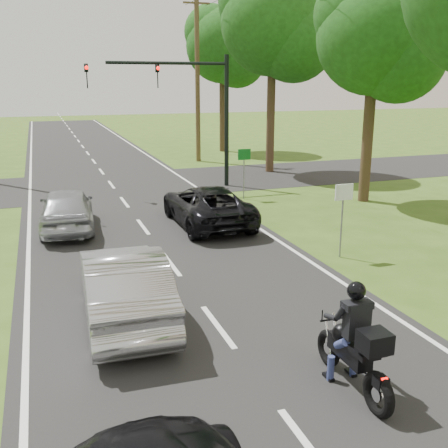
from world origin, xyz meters
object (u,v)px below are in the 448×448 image
Objects in this scene: silver_suv at (67,209)px; traffic_signal at (188,97)px; silver_sedan at (124,284)px; utility_pole_far at (197,77)px; sign_green at (244,162)px; dark_suv at (207,205)px; sign_white at (343,203)px; motorcycle_rider at (356,349)px.

silver_suv is 8.67m from traffic_signal.
utility_pole_far is at bearing -108.53° from silver_sedan.
utility_pole_far is 4.71× the size of sign_green.
dark_suv is 0.77× the size of traffic_signal.
traffic_signal is at bearing 97.05° from sign_white.
traffic_signal is 11.39m from sign_white.
sign_green reaches higher than dark_suv.
silver_sedan is 0.73× the size of traffic_signal.
silver_suv is at bearing 109.29° from motorcycle_rider.
utility_pole_far is at bearing -118.43° from silver_suv.
sign_green reaches higher than silver_sedan.
traffic_signal is at bearing -100.26° from dark_suv.
dark_suv is at bearing -100.20° from traffic_signal.
traffic_signal is 3.00× the size of sign_white.
sign_green is (6.62, 9.94, 0.82)m from silver_sedan.
silver_suv is 0.43× the size of utility_pole_far.
dark_suv is 4.71m from silver_suv.
silver_sedan is at bearing -110.70° from utility_pole_far.
sign_white reaches higher than silver_sedan.
dark_suv is 0.49× the size of utility_pole_far.
traffic_signal is at bearing 84.14° from motorcycle_rider.
sign_green is (2.71, 3.37, 0.90)m from dark_suv.
motorcycle_rider is 0.22× the size of utility_pole_far.
silver_sedan is at bearing 129.03° from motorcycle_rider.
dark_suv is 5.35m from sign_white.
sign_white and sign_green have the same top height.
traffic_signal is (1.98, 16.87, 3.40)m from motorcycle_rider.
sign_green is at bearing -62.62° from traffic_signal.
utility_pole_far reaches higher than silver_suv.
utility_pole_far is at bearing 79.83° from motorcycle_rider.
dark_suv is 7.65m from silver_sedan.
silver_sedan is 7.50m from silver_suv.
silver_sedan is (-3.07, 3.91, 0.04)m from motorcycle_rider.
motorcycle_rider is 17.32m from traffic_signal.
sign_white is (-1.50, -19.02, -3.49)m from utility_pole_far.
sign_green reaches higher than motorcycle_rider.
silver_suv is 16.61m from utility_pole_far.
silver_sedan is at bearing -163.17° from sign_white.
motorcycle_rider is 11.99m from silver_suv.
motorcycle_rider is 1.03× the size of sign_white.
motorcycle_rider is 6.80m from sign_white.
dark_suv is at bearing 118.46° from sign_white.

